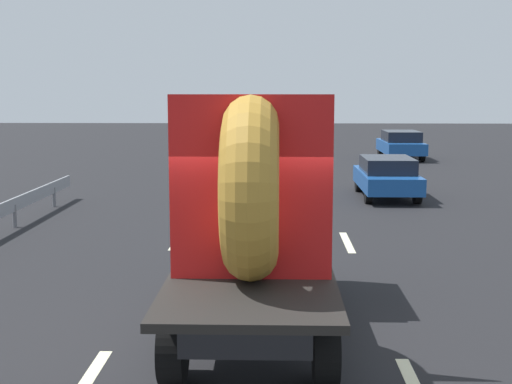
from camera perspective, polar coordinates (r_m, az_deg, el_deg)
The scene contains 6 objects.
ground_plane at distance 9.52m, azimuth -1.10°, elevation -11.73°, with size 120.00×120.00×0.00m, color black.
flatbed_truck at distance 9.90m, azimuth -0.06°, elevation -1.52°, with size 2.02×5.50×3.21m.
distant_sedan at distance 21.70m, azimuth 10.59°, elevation 1.30°, with size 1.62×3.79×1.24m.
lane_dash_left_far at distance 15.79m, azimuth -6.16°, elevation -3.64°, with size 2.70×0.16×0.01m, color beige.
lane_dash_right_far at distance 15.28m, azimuth 7.42°, elevation -4.07°, with size 2.06×0.16×0.01m, color beige.
oncoming_car at distance 34.00m, azimuth 11.69°, elevation 3.85°, with size 1.75×4.08×1.33m.
Camera 1 is at (0.43, -8.93, 3.26)m, focal length 49.19 mm.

